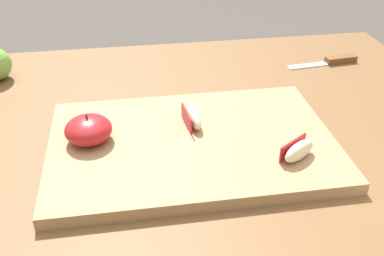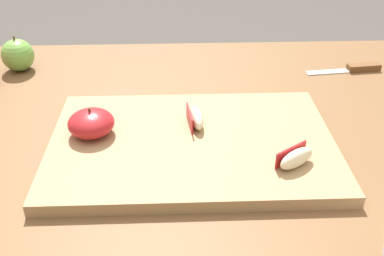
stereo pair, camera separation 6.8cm
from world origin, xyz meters
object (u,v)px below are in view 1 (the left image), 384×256
apple_wedge_middle (298,151)px  paring_knife (335,60)px  cutting_board (192,144)px  apple_half_skin_up (88,130)px  apple_wedge_front (193,118)px

apple_wedge_middle → paring_knife: 0.41m
cutting_board → paring_knife: cutting_board is taller
cutting_board → apple_wedge_middle: bearing=-27.1°
apple_half_skin_up → apple_wedge_front: size_ratio=1.14×
cutting_board → apple_half_skin_up: size_ratio=6.08×
cutting_board → paring_knife: size_ratio=2.73×
cutting_board → paring_knife: (0.36, 0.27, -0.00)m
apple_half_skin_up → paring_knife: apple_half_skin_up is taller
apple_half_skin_up → paring_knife: (0.52, 0.25, -0.03)m
apple_wedge_middle → apple_wedge_front: 0.18m
apple_wedge_middle → apple_half_skin_up: bearing=162.6°
paring_knife → apple_wedge_front: bearing=-146.5°
apple_wedge_front → paring_knife: size_ratio=0.39×
apple_wedge_front → apple_wedge_middle: bearing=-40.0°
apple_half_skin_up → apple_wedge_middle: 0.32m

